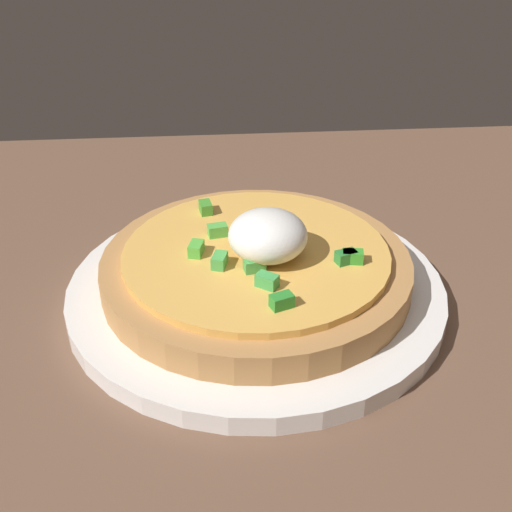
# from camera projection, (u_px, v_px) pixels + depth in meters

# --- Properties ---
(dining_table) EXTENTS (1.18, 0.83, 0.03)m
(dining_table) POSITION_uv_depth(u_px,v_px,m) (228.00, 428.00, 0.35)
(dining_table) COLOR brown
(dining_table) RESTS_ON ground
(plate) EXTENTS (0.25, 0.25, 0.01)m
(plate) POSITION_uv_depth(u_px,v_px,m) (256.00, 290.00, 0.43)
(plate) COLOR white
(plate) RESTS_ON dining_table
(pizza) EXTENTS (0.20, 0.20, 0.06)m
(pizza) POSITION_uv_depth(u_px,v_px,m) (257.00, 265.00, 0.42)
(pizza) COLOR #B68048
(pizza) RESTS_ON plate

